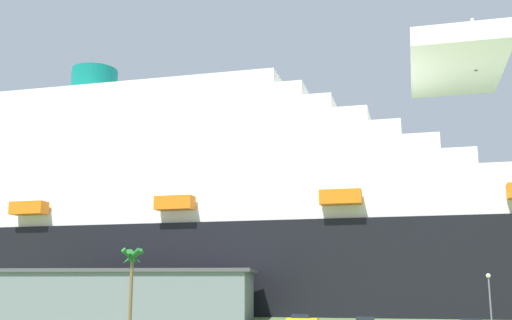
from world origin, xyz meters
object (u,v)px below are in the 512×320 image
object	(u,v)px
street_lamp	(490,294)
parked_car_yellow_taxi	(302,319)
palm_tree	(132,262)
cruise_ship	(183,223)

from	to	relation	value
street_lamp	parked_car_yellow_taxi	world-z (taller)	street_lamp
street_lamp	parked_car_yellow_taxi	xyz separation A→B (m)	(-24.18, 16.11, -3.94)
palm_tree	parked_car_yellow_taxi	xyz separation A→B (m)	(20.95, 17.45, -7.96)
palm_tree	parked_car_yellow_taxi	distance (m)	28.40
palm_tree	cruise_ship	bearing A→B (deg)	99.29
street_lamp	parked_car_yellow_taxi	size ratio (longest dim) A/B	1.46
cruise_ship	street_lamp	size ratio (longest dim) A/B	32.38
cruise_ship	street_lamp	xyz separation A→B (m)	(54.96, -58.77, -15.63)
palm_tree	street_lamp	distance (m)	45.33
street_lamp	palm_tree	bearing A→B (deg)	-178.30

